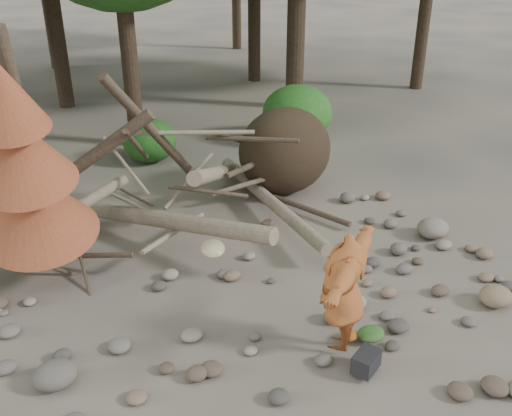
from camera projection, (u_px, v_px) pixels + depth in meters
ground at (311, 324)px, 8.85m from camera, size 120.00×120.00×0.00m
deadfall_pile at (265, 158)px, 12.61m from camera, size 8.55×5.24×3.30m
dead_conifer at (26, 171)px, 8.91m from camera, size 2.06×2.16×4.35m
bush_mid at (150, 141)px, 14.85m from camera, size 1.40×1.40×1.12m
bush_right at (297, 113)px, 16.22m from camera, size 2.00×2.00×1.60m
frisbee_thrower at (343, 292)px, 7.87m from camera, size 3.29×1.78×2.36m
backpack at (366, 365)px, 7.81m from camera, size 0.49×0.41×0.28m
cloth_green at (371, 336)px, 8.45m from camera, size 0.43×0.36×0.16m
cloth_orange at (350, 338)px, 8.46m from camera, size 0.29×0.24×0.11m
boulder_front_right at (496, 296)px, 9.24m from camera, size 0.55×0.50×0.33m
boulder_mid_right at (433, 228)px, 11.27m from camera, size 0.65×0.58×0.39m
boulder_mid_left at (55, 375)px, 7.59m from camera, size 0.59×0.53×0.35m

